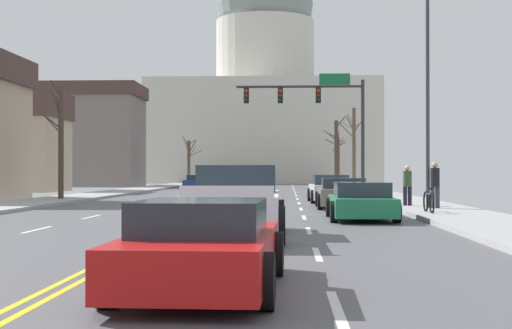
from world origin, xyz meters
name	(u,v)px	position (x,y,z in m)	size (l,w,h in m)	color
ground	(208,211)	(0.00, 0.00, 0.02)	(20.00, 180.00, 0.20)	#4F4F54
signal_gantry	(318,107)	(4.86, 17.84, 5.48)	(7.91, 0.41, 7.39)	#28282D
street_lamp_right	(419,68)	(7.89, 0.34, 5.37)	(2.51, 0.24, 8.90)	#333338
capitol_building	(265,102)	(0.00, 70.01, 10.71)	(28.55, 23.73, 32.61)	beige
sedan_near_00	(331,188)	(5.39, 13.72, 0.55)	(1.98, 4.38, 1.16)	#9EA3A8
sedan_near_01	(330,190)	(5.03, 8.25, 0.61)	(2.13, 4.74, 1.33)	silver
sedan_near_02	(342,194)	(5.20, 2.65, 0.58)	(2.14, 4.45, 1.23)	#6B6056
sedan_near_03	(361,202)	(5.25, -4.29, 0.55)	(2.08, 4.58, 1.17)	#1E7247
pickup_truck_near_04	(236,205)	(1.77, -10.30, 0.74)	(2.28, 5.62, 1.65)	silver
sedan_near_05	(203,247)	(1.88, -17.78, 0.55)	(2.05, 4.29, 1.15)	#B71414
sedan_oncoming_00	(222,183)	(-1.96, 27.62, 0.58)	(2.18, 4.42, 1.26)	silver
sedan_oncoming_01	(197,182)	(-5.04, 36.69, 0.54)	(2.03, 4.52, 1.16)	navy
sedan_oncoming_02	(242,180)	(-1.81, 49.68, 0.58)	(2.08, 4.45, 1.25)	#1E7247
sedan_oncoming_03	(250,179)	(-1.67, 62.20, 0.58)	(2.07, 4.32, 1.21)	#6B6056
flank_building_00	(73,135)	(-17.75, 42.12, 4.95)	(13.45, 7.23, 9.81)	slate
flank_building_01	(5,141)	(-17.76, 25.35, 3.72)	(8.54, 6.42, 7.32)	tan
bare_tree_00	(336,151)	(7.82, 45.27, 3.45)	(2.28, 1.65, 6.82)	#423328
bare_tree_01	(61,139)	(-8.32, 8.64, 3.11)	(1.27, 1.65, 5.91)	#423328
bare_tree_02	(354,146)	(8.28, 31.54, 3.53)	(2.19, 2.23, 6.44)	brown
bare_tree_03	(189,160)	(-7.85, 52.27, 2.67)	(2.07, 2.44, 5.12)	#4C3D2D
bare_tree_04	(338,158)	(8.42, 51.60, 2.90)	(1.91, 2.30, 5.48)	#423328
pedestrian_00	(435,183)	(8.42, 0.14, 1.09)	(0.35, 0.34, 1.71)	#33333D
pedestrian_01	(407,183)	(7.74, 2.14, 1.02)	(0.35, 0.34, 1.60)	black
bicycle_parked	(429,202)	(7.66, -2.60, 0.49)	(0.12, 1.77, 0.85)	black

